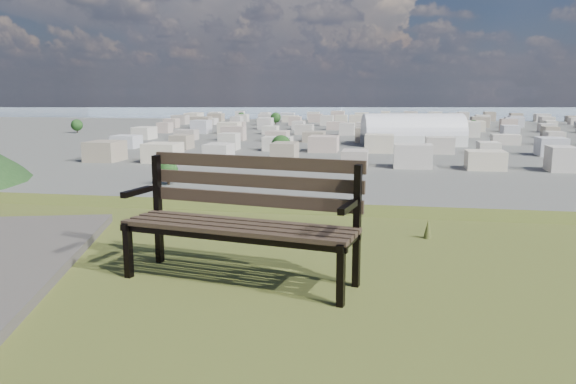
# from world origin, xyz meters

# --- Properties ---
(park_bench) EXTENTS (1.73, 0.83, 0.87)m
(park_bench) POSITION_xyz_m (1.02, 1.82, 25.49)
(park_bench) COLOR #3D2F23
(park_bench) RESTS_ON hilltop_mesa
(arena) EXTENTS (52.88, 30.38, 20.99)m
(arena) POSITION_xyz_m (14.60, 287.30, 4.95)
(arena) COLOR silver
(arena) RESTS_ON ground
(city_blocks) EXTENTS (395.00, 361.00, 7.00)m
(city_blocks) POSITION_xyz_m (0.00, 394.44, 3.50)
(city_blocks) COLOR beige
(city_blocks) RESTS_ON ground
(city_trees) EXTENTS (406.52, 387.20, 9.98)m
(city_trees) POSITION_xyz_m (-26.39, 319.00, 4.83)
(city_trees) COLOR #302618
(city_trees) RESTS_ON ground
(bay_water) EXTENTS (2400.00, 700.00, 0.12)m
(bay_water) POSITION_xyz_m (0.00, 900.00, 0.00)
(bay_water) COLOR #92A6BA
(bay_water) RESTS_ON ground
(far_hills) EXTENTS (2050.00, 340.00, 60.00)m
(far_hills) POSITION_xyz_m (-60.92, 1402.93, 25.47)
(far_hills) COLOR #99ADBE
(far_hills) RESTS_ON ground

